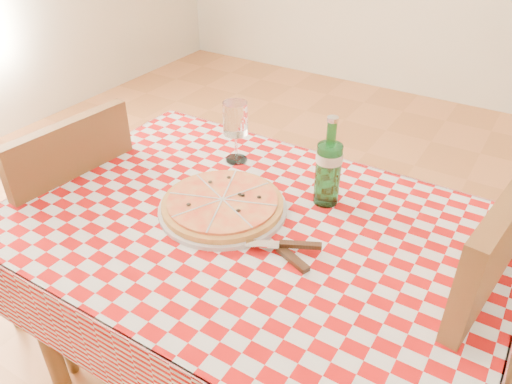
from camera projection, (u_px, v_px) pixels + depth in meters
dining_table at (251, 252)px, 1.37m from camera, size 1.20×0.80×0.75m
tablecloth at (250, 225)px, 1.32m from camera, size 1.30×0.90×0.01m
chair_far at (70, 221)px, 1.70m from camera, size 0.45×0.45×0.93m
pizza_plate at (223, 203)px, 1.35m from camera, size 0.45×0.45×0.05m
water_bottle at (329, 161)px, 1.33m from camera, size 0.09×0.09×0.26m
wine_glass at (236, 132)px, 1.54m from camera, size 0.10×0.10×0.20m
cutlery at (279, 245)px, 1.22m from camera, size 0.28×0.24×0.03m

